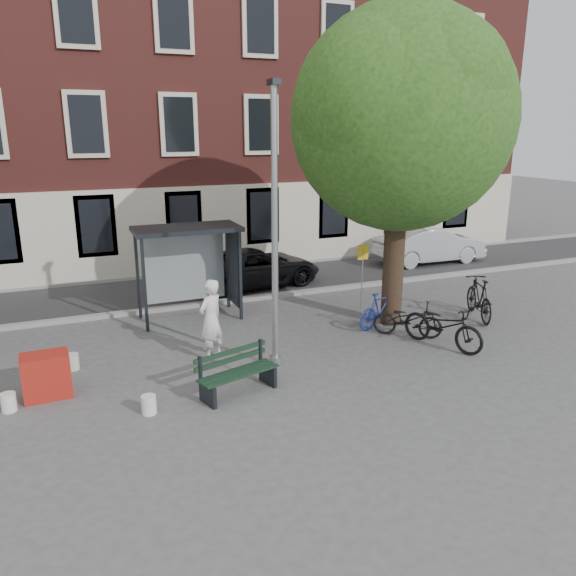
# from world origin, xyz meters

# --- Properties ---
(ground) EXTENTS (90.00, 90.00, 0.00)m
(ground) POSITION_xyz_m (0.00, 0.00, 0.00)
(ground) COLOR #4C4C4F
(ground) RESTS_ON ground
(road) EXTENTS (40.00, 4.00, 0.01)m
(road) POSITION_xyz_m (0.00, 7.00, 0.01)
(road) COLOR #28282B
(road) RESTS_ON ground
(curb_near) EXTENTS (40.00, 0.25, 0.12)m
(curb_near) POSITION_xyz_m (0.00, 5.00, 0.06)
(curb_near) COLOR gray
(curb_near) RESTS_ON ground
(curb_far) EXTENTS (40.00, 0.25, 0.12)m
(curb_far) POSITION_xyz_m (0.00, 9.00, 0.06)
(curb_far) COLOR gray
(curb_far) RESTS_ON ground
(building_row) EXTENTS (30.00, 8.00, 14.00)m
(building_row) POSITION_xyz_m (0.00, 13.00, 7.00)
(building_row) COLOR brown
(building_row) RESTS_ON ground
(lamppost) EXTENTS (0.28, 0.35, 6.11)m
(lamppost) POSITION_xyz_m (0.00, 0.00, 2.78)
(lamppost) COLOR #9EA0A3
(lamppost) RESTS_ON ground
(tree_right) EXTENTS (5.76, 5.60, 8.20)m
(tree_right) POSITION_xyz_m (4.01, 1.38, 5.62)
(tree_right) COLOR black
(tree_right) RESTS_ON ground
(bus_shelter) EXTENTS (2.85, 1.45, 2.62)m
(bus_shelter) POSITION_xyz_m (-0.61, 4.11, 1.92)
(bus_shelter) COLOR #1E2328
(bus_shelter) RESTS_ON ground
(painter) EXTENTS (0.83, 0.76, 1.90)m
(painter) POSITION_xyz_m (-1.20, 1.00, 0.95)
(painter) COLOR silver
(painter) RESTS_ON ground
(bench) EXTENTS (1.78, 1.00, 0.87)m
(bench) POSITION_xyz_m (-1.20, -0.95, 0.40)
(bench) COLOR #1E2328
(bench) RESTS_ON ground
(bike_a) EXTENTS (1.74, 1.56, 0.92)m
(bike_a) POSITION_xyz_m (3.82, 0.45, 0.46)
(bike_a) COLOR black
(bike_a) RESTS_ON ground
(bike_b) EXTENTS (1.71, 0.92, 0.99)m
(bike_b) POSITION_xyz_m (3.58, 1.33, 0.49)
(bike_b) COLOR navy
(bike_b) RESTS_ON ground
(bike_c) EXTENTS (1.51, 2.26, 1.12)m
(bike_c) POSITION_xyz_m (4.19, -0.50, 0.56)
(bike_c) COLOR black
(bike_c) RESTS_ON ground
(bike_d) EXTENTS (1.27, 2.05, 1.19)m
(bike_d) POSITION_xyz_m (6.50, 0.90, 0.60)
(bike_d) COLOR black
(bike_d) RESTS_ON ground
(car_dark) EXTENTS (4.81, 2.68, 1.27)m
(car_dark) POSITION_xyz_m (1.84, 6.60, 0.64)
(car_dark) COLOR black
(car_dark) RESTS_ON ground
(car_silver) EXTENTS (4.46, 1.63, 1.46)m
(car_silver) POSITION_xyz_m (9.40, 7.12, 0.73)
(car_silver) COLOR #B7B9C0
(car_silver) RESTS_ON ground
(red_stand) EXTENTS (0.92, 0.63, 0.90)m
(red_stand) POSITION_xyz_m (-4.74, 0.36, 0.45)
(red_stand) COLOR #A11F15
(red_stand) RESTS_ON ground
(bucket_a) EXTENTS (0.36, 0.36, 0.36)m
(bucket_a) POSITION_xyz_m (-3.00, -1.12, 0.18)
(bucket_a) COLOR silver
(bucket_a) RESTS_ON ground
(bucket_b) EXTENTS (0.33, 0.33, 0.36)m
(bucket_b) POSITION_xyz_m (-5.44, -0.00, 0.18)
(bucket_b) COLOR silver
(bucket_b) RESTS_ON ground
(bucket_c) EXTENTS (0.31, 0.31, 0.36)m
(bucket_c) POSITION_xyz_m (-4.23, 1.57, 0.18)
(bucket_c) COLOR silver
(bucket_c) RESTS_ON ground
(notice_sign) EXTENTS (0.33, 0.05, 1.93)m
(notice_sign) POSITION_xyz_m (3.90, 2.94, 1.41)
(notice_sign) COLOR #9EA0A3
(notice_sign) RESTS_ON ground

